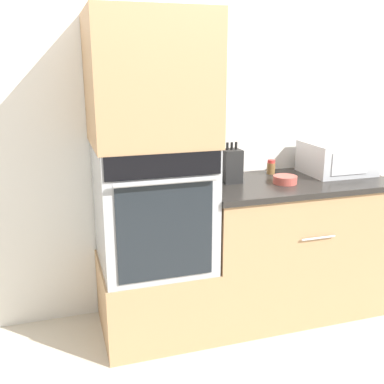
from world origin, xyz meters
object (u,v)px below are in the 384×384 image
object	(u,v)px
condiment_jar_near	(218,168)
wall_oven	(153,205)
bowl	(285,180)
condiment_jar_mid	(271,167)
knife_block	(231,166)
microwave	(337,158)

from	to	relation	value
condiment_jar_near	wall_oven	bearing A→B (deg)	-153.97
bowl	condiment_jar_mid	bearing A→B (deg)	82.68
knife_block	bowl	bearing A→B (deg)	-23.18
bowl	condiment_jar_mid	size ratio (longest dim) A/B	1.53
condiment_jar_near	knife_block	bearing A→B (deg)	-80.37
wall_oven	microwave	xyz separation A→B (m)	(1.27, 0.08, 0.19)
knife_block	condiment_jar_near	xyz separation A→B (m)	(-0.03, 0.16, -0.05)
microwave	condiment_jar_mid	size ratio (longest dim) A/B	4.45
wall_oven	condiment_jar_near	world-z (taller)	wall_oven
wall_oven	bowl	distance (m)	0.83
knife_block	wall_oven	bearing A→B (deg)	-171.95
condiment_jar_near	bowl	bearing A→B (deg)	-41.56
microwave	bowl	size ratio (longest dim) A/B	2.91
wall_oven	microwave	world-z (taller)	wall_oven
wall_oven	bowl	size ratio (longest dim) A/B	4.94
condiment_jar_near	condiment_jar_mid	world-z (taller)	condiment_jar_near
microwave	knife_block	size ratio (longest dim) A/B	1.70
wall_oven	knife_block	bearing A→B (deg)	8.05
condiment_jar_near	condiment_jar_mid	bearing A→B (deg)	-6.35
knife_block	bowl	size ratio (longest dim) A/B	1.71
microwave	condiment_jar_near	world-z (taller)	microwave
wall_oven	condiment_jar_mid	xyz separation A→B (m)	(0.85, 0.20, 0.13)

